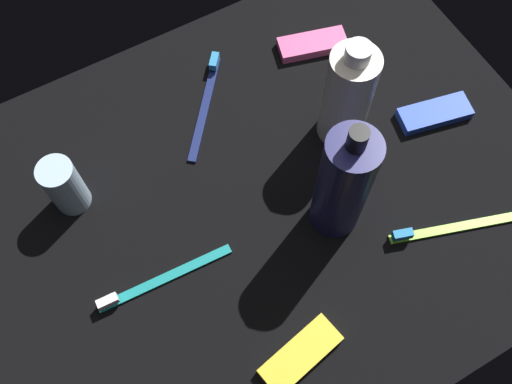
% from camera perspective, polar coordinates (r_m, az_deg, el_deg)
% --- Properties ---
extents(ground_plane, '(0.84, 0.64, 0.01)m').
position_cam_1_polar(ground_plane, '(0.78, -0.00, -1.11)').
color(ground_plane, black).
extents(lotion_bottle, '(0.06, 0.06, 0.22)m').
position_cam_1_polar(lotion_bottle, '(0.69, 8.62, 0.73)').
color(lotion_bottle, navy).
rests_on(lotion_bottle, ground_plane).
extents(bodywash_bottle, '(0.06, 0.06, 0.18)m').
position_cam_1_polar(bodywash_bottle, '(0.77, 9.03, 9.35)').
color(bodywash_bottle, silver).
rests_on(bodywash_bottle, ground_plane).
extents(deodorant_stick, '(0.05, 0.05, 0.09)m').
position_cam_1_polar(deodorant_stick, '(0.78, -18.44, 0.58)').
color(deodorant_stick, silver).
rests_on(deodorant_stick, ground_plane).
extents(toothbrush_teal, '(0.18, 0.02, 0.02)m').
position_cam_1_polar(toothbrush_teal, '(0.74, -9.76, -8.68)').
color(toothbrush_teal, teal).
rests_on(toothbrush_teal, ground_plane).
extents(toothbrush_lime, '(0.17, 0.07, 0.02)m').
position_cam_1_polar(toothbrush_lime, '(0.80, 18.45, -3.42)').
color(toothbrush_lime, '#8CD133').
rests_on(toothbrush_lime, ground_plane).
extents(toothbrush_navy, '(0.12, 0.15, 0.02)m').
position_cam_1_polar(toothbrush_navy, '(0.85, -4.97, 9.07)').
color(toothbrush_navy, navy).
rests_on(toothbrush_navy, ground_plane).
extents(snack_bar_pink, '(0.11, 0.07, 0.01)m').
position_cam_1_polar(snack_bar_pink, '(0.91, 5.61, 14.34)').
color(snack_bar_pink, '#E55999').
rests_on(snack_bar_pink, ground_plane).
extents(snack_bar_yellow, '(0.11, 0.06, 0.01)m').
position_cam_1_polar(snack_bar_yellow, '(0.71, 4.42, -15.81)').
color(snack_bar_yellow, yellow).
rests_on(snack_bar_yellow, ground_plane).
extents(snack_bar_blue, '(0.11, 0.06, 0.01)m').
position_cam_1_polar(snack_bar_blue, '(0.87, 17.25, 7.43)').
color(snack_bar_blue, blue).
rests_on(snack_bar_blue, ground_plane).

